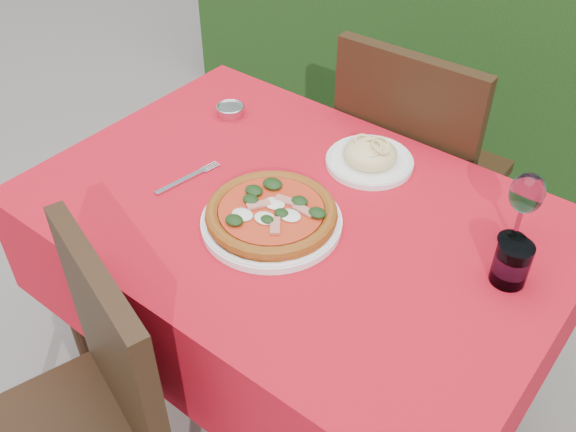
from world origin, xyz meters
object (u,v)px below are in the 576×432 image
Objects in this scene: chair_near at (81,417)px; water_glass at (511,265)px; chair_far at (413,166)px; steel_ramekin at (230,111)px; wine_glass at (526,196)px; fork at (181,181)px; pasta_plate at (370,157)px; pizza_plate at (271,216)px.

chair_near is 0.95m from water_glass.
chair_far is 13.16× the size of steel_ramekin.
wine_glass reaches higher than chair_near.
steel_ramekin is (-0.12, 0.31, 0.01)m from fork.
water_glass is at bearing 132.52° from chair_far.
steel_ramekin is (-0.31, 0.82, 0.24)m from chair_near.
steel_ramekin is (-0.42, -0.35, 0.21)m from chair_far.
chair_far is 0.38m from pasta_plate.
chair_far is 0.69m from pizza_plate.
chair_near is 9.41× the size of water_glass.
fork is at bearing -166.72° from water_glass.
pasta_plate is at bearing 98.71° from chair_near.
pasta_plate is at bearing 5.48° from steel_ramekin.
fork is (-0.78, -0.18, -0.04)m from water_glass.
wine_glass is 0.86m from steel_ramekin.
chair_far reaches higher than chair_near.
chair_far is at bearing 93.58° from pasta_plate.
pizza_plate reaches higher than fork.
chair_far is at bearing 102.01° from chair_near.
pizza_plate is at bearing -36.93° from steel_ramekin.
steel_ramekin reaches higher than fork.
fork is (-0.28, -0.01, -0.02)m from pizza_plate.
pasta_plate is 1.11× the size of fork.
wine_glass is at bearing 138.33° from chair_far.
steel_ramekin is at bearing -174.52° from pasta_plate.
chair_far is at bearing 87.57° from pizza_plate.
chair_far reaches higher than pasta_plate.
chair_near is 0.91m from steel_ramekin.
water_glass is 0.80m from fork.
pizza_plate is 0.28m from fork.
chair_far is 0.76m from fork.
chair_near is at bearing -69.67° from steel_ramekin.
steel_ramekin is (-0.44, -0.04, -0.01)m from pasta_plate.
wine_glass is at bearing 31.56° from fork.
chair_near reaches higher than water_glass.
fork is at bearing -132.65° from pasta_plate.
wine_glass is at bearing -6.89° from pasta_plate.
pizza_plate is 1.92× the size of wine_glass.
fork is at bearing -69.57° from steel_ramekin.
water_glass is at bearing -72.21° from wine_glass.
water_glass is at bearing -20.87° from pasta_plate.
pizza_plate is 1.56× the size of pasta_plate.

